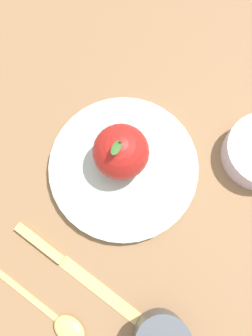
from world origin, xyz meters
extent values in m
plane|color=olive|center=(0.00, 0.00, 0.00)|extent=(2.40, 2.40, 0.00)
cylinder|color=#B2C6B2|center=(-0.03, 0.00, 0.01)|extent=(0.23, 0.23, 0.02)
torus|color=#B2C6B2|center=(-0.03, 0.00, 0.01)|extent=(0.23, 0.23, 0.01)
sphere|color=#B21E19|center=(-0.04, -0.01, 0.06)|extent=(0.08, 0.08, 0.08)
cylinder|color=#4C3319|center=(-0.04, -0.01, 0.10)|extent=(0.00, 0.00, 0.01)
ellipsoid|color=#386628|center=(-0.03, -0.01, 0.11)|extent=(0.03, 0.02, 0.01)
cube|color=#D8B766|center=(0.14, 0.07, 0.00)|extent=(0.03, 0.14, 0.00)
cube|color=#D8B766|center=(0.13, -0.04, 0.01)|extent=(0.02, 0.09, 0.01)
ellipsoid|color=#D8B766|center=(0.20, 0.06, 0.01)|extent=(0.04, 0.05, 0.01)
cube|color=#D8B766|center=(0.20, -0.03, 0.00)|extent=(0.02, 0.13, 0.01)
camera|label=1|loc=(0.08, 0.08, 0.57)|focal=40.01mm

